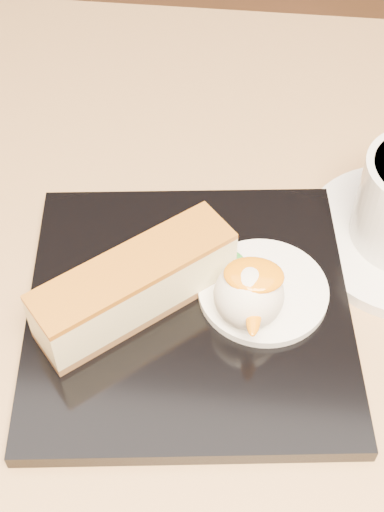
# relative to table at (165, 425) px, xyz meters

# --- Properties ---
(table) EXTENTS (0.80, 0.80, 0.72)m
(table) POSITION_rel_table_xyz_m (0.00, 0.00, 0.00)
(table) COLOR black
(table) RESTS_ON ground
(dessert_plate) EXTENTS (0.25, 0.25, 0.01)m
(dessert_plate) POSITION_rel_table_xyz_m (0.02, 0.01, 0.16)
(dessert_plate) COLOR black
(dessert_plate) RESTS_ON table
(cheesecake) EXTENTS (0.13, 0.12, 0.05)m
(cheesecake) POSITION_rel_table_xyz_m (-0.01, 0.00, 0.19)
(cheesecake) COLOR brown
(cheesecake) RESTS_ON dessert_plate
(cream_smear) EXTENTS (0.09, 0.09, 0.01)m
(cream_smear) POSITION_rel_table_xyz_m (0.07, 0.02, 0.17)
(cream_smear) COLOR white
(cream_smear) RESTS_ON dessert_plate
(ice_cream_scoop) EXTENTS (0.05, 0.05, 0.05)m
(ice_cream_scoop) POSITION_rel_table_xyz_m (0.06, 0.00, 0.19)
(ice_cream_scoop) COLOR white
(ice_cream_scoop) RESTS_ON cream_smear
(mango_sauce) EXTENTS (0.04, 0.03, 0.01)m
(mango_sauce) POSITION_rel_table_xyz_m (0.06, 0.01, 0.21)
(mango_sauce) COLOR orange
(mango_sauce) RESTS_ON ice_cream_scoop
(mint_sprig) EXTENTS (0.03, 0.02, 0.00)m
(mint_sprig) POSITION_rel_table_xyz_m (0.04, 0.05, 0.17)
(mint_sprig) COLOR green
(mint_sprig) RESTS_ON cream_smear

